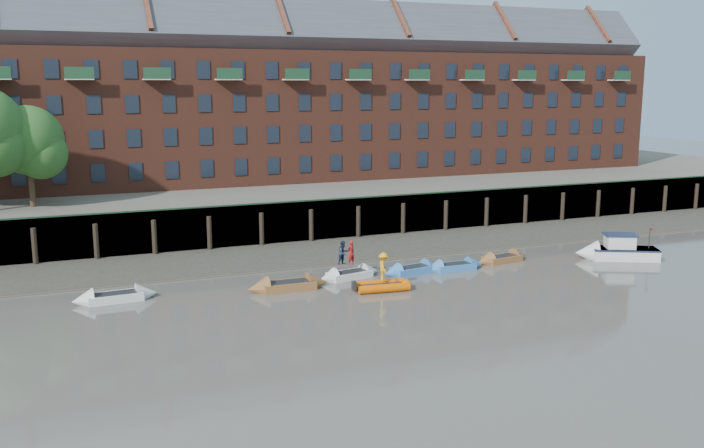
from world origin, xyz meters
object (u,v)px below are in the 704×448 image
rowboat_0 (115,297)px  rowboat_6 (502,259)px  rowboat_2 (288,286)px  rowboat_3 (349,275)px  rowboat_5 (454,267)px  rib_tender (384,286)px  person_rower_b (343,253)px  person_rower_a (351,253)px  person_rib_crew (383,267)px  rowboat_4 (412,270)px  motor_launch (611,251)px

rowboat_0 → rowboat_6: bearing=-3.5°
rowboat_2 → rowboat_3: (4.42, 1.08, -0.03)m
rowboat_5 → rowboat_2: bearing=-177.0°
rowboat_5 → rib_tender: size_ratio=1.22×
rowboat_5 → rowboat_6: bearing=10.1°
rowboat_0 → person_rower_b: 14.11m
rowboat_6 → person_rower_a: size_ratio=2.80×
rowboat_6 → person_rower_b: person_rower_b is taller
rowboat_3 → person_rower_b: size_ratio=2.94×
rowboat_3 → person_rib_crew: 3.57m
rowboat_2 → rowboat_4: rowboat_2 is taller
rowboat_0 → rowboat_5: (21.68, -0.96, -0.02)m
rib_tender → rowboat_2: bearing=163.7°
rowboat_3 → motor_launch: motor_launch is taller
person_rower_a → person_rib_crew: (0.82, -3.23, -0.24)m
person_rower_a → person_rib_crew: 3.34m
person_rower_b → person_rib_crew: size_ratio=0.90×
rowboat_6 → rib_tender: size_ratio=1.28×
rowboat_2 → motor_launch: (23.61, -1.01, 0.34)m
rowboat_4 → person_rower_a: bearing=165.2°
rowboat_2 → rib_tender: size_ratio=1.43×
rowboat_0 → motor_launch: size_ratio=0.81×
person_rower_b → person_rib_crew: person_rower_b is taller
rowboat_2 → person_rower_b: bearing=19.7°
rowboat_3 → rib_tender: bearing=-86.2°
rowboat_3 → person_rower_a: size_ratio=2.87×
rowboat_3 → motor_launch: size_ratio=0.78×
person_rib_crew → motor_launch: bearing=-71.3°
rowboat_0 → rowboat_2: rowboat_2 is taller
rowboat_2 → person_rib_crew: bearing=-20.6°
person_rib_crew → rowboat_4: bearing=-34.7°
rowboat_0 → rowboat_6: (25.92, -0.25, -0.02)m
rowboat_4 → motor_launch: bearing=-16.6°
rowboat_5 → rib_tender: 6.97m
rowboat_4 → rowboat_3: bearing=165.3°
rowboat_2 → rowboat_4: bearing=6.1°
motor_launch → person_rower_b: person_rower_b is taller
motor_launch → rowboat_0: bearing=22.6°
rowboat_4 → person_rower_b: (-4.63, 0.63, 1.42)m
rowboat_0 → rib_tender: rowboat_0 is taller
rowboat_2 → rowboat_3: bearing=15.1°
rowboat_5 → person_rower_a: person_rower_a is taller
rib_tender → motor_launch: 18.31m
rowboat_0 → rowboat_2: bearing=-11.1°
person_rower_a → rowboat_3: bearing=-21.6°
rowboat_0 → rowboat_5: size_ratio=1.12×
rowboat_0 → rowboat_6: size_ratio=1.07×
motor_launch → person_rib_crew: size_ratio=3.39×
rowboat_0 → rowboat_3: rowboat_0 is taller
motor_launch → person_rower_b: (-19.50, 2.37, 1.05)m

